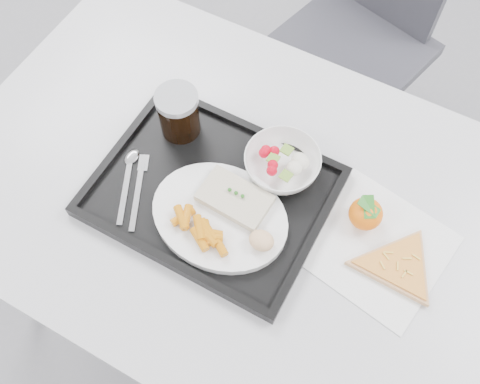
{
  "coord_description": "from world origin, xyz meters",
  "views": [
    {
      "loc": [
        0.25,
        -0.14,
        1.7
      ],
      "look_at": [
        0.01,
        0.29,
        0.77
      ],
      "focal_mm": 40.0,
      "sensor_mm": 36.0,
      "label": 1
    }
  ],
  "objects_px": {
    "table": "(238,206)",
    "tray": "(212,192)",
    "chair": "(363,13)",
    "dinner_plate": "(220,216)",
    "tangerine": "(366,214)",
    "salad_bowl": "(282,164)",
    "cola_glass": "(179,112)",
    "pizza_slice": "(398,266)"
  },
  "relations": [
    {
      "from": "table",
      "to": "tray",
      "type": "xyz_separation_m",
      "value": [
        -0.04,
        -0.03,
        0.08
      ]
    },
    {
      "from": "chair",
      "to": "dinner_plate",
      "type": "bearing_deg",
      "value": -88.8
    },
    {
      "from": "tangerine",
      "to": "dinner_plate",
      "type": "bearing_deg",
      "value": -151.29
    },
    {
      "from": "salad_bowl",
      "to": "chair",
      "type": "bearing_deg",
      "value": 95.76
    },
    {
      "from": "cola_glass",
      "to": "tangerine",
      "type": "height_order",
      "value": "cola_glass"
    },
    {
      "from": "tray",
      "to": "salad_bowl",
      "type": "bearing_deg",
      "value": 48.09
    },
    {
      "from": "chair",
      "to": "tray",
      "type": "bearing_deg",
      "value": -91.71
    },
    {
      "from": "chair",
      "to": "tangerine",
      "type": "distance_m",
      "value": 0.83
    },
    {
      "from": "chair",
      "to": "dinner_plate",
      "type": "height_order",
      "value": "chair"
    },
    {
      "from": "table",
      "to": "pizza_slice",
      "type": "distance_m",
      "value": 0.35
    },
    {
      "from": "salad_bowl",
      "to": "pizza_slice",
      "type": "bearing_deg",
      "value": -15.64
    },
    {
      "from": "tray",
      "to": "cola_glass",
      "type": "relative_size",
      "value": 4.17
    },
    {
      "from": "salad_bowl",
      "to": "cola_glass",
      "type": "bearing_deg",
      "value": -177.16
    },
    {
      "from": "chair",
      "to": "tray",
      "type": "xyz_separation_m",
      "value": [
        -0.03,
        -0.84,
        0.22
      ]
    },
    {
      "from": "chair",
      "to": "pizza_slice",
      "type": "distance_m",
      "value": 0.91
    },
    {
      "from": "salad_bowl",
      "to": "pizza_slice",
      "type": "xyz_separation_m",
      "value": [
        0.28,
        -0.08,
        -0.03
      ]
    },
    {
      "from": "dinner_plate",
      "to": "salad_bowl",
      "type": "relative_size",
      "value": 1.78
    },
    {
      "from": "tray",
      "to": "tangerine",
      "type": "height_order",
      "value": "tangerine"
    },
    {
      "from": "table",
      "to": "chair",
      "type": "relative_size",
      "value": 1.29
    },
    {
      "from": "chair",
      "to": "cola_glass",
      "type": "distance_m",
      "value": 0.81
    },
    {
      "from": "tray",
      "to": "dinner_plate",
      "type": "distance_m",
      "value": 0.06
    },
    {
      "from": "table",
      "to": "tray",
      "type": "relative_size",
      "value": 2.67
    },
    {
      "from": "dinner_plate",
      "to": "tangerine",
      "type": "height_order",
      "value": "tangerine"
    },
    {
      "from": "pizza_slice",
      "to": "chair",
      "type": "bearing_deg",
      "value": 113.68
    },
    {
      "from": "cola_glass",
      "to": "pizza_slice",
      "type": "height_order",
      "value": "cola_glass"
    },
    {
      "from": "pizza_slice",
      "to": "tray",
      "type": "bearing_deg",
      "value": -175.28
    },
    {
      "from": "tray",
      "to": "pizza_slice",
      "type": "distance_m",
      "value": 0.38
    },
    {
      "from": "tray",
      "to": "cola_glass",
      "type": "distance_m",
      "value": 0.18
    },
    {
      "from": "cola_glass",
      "to": "tangerine",
      "type": "xyz_separation_m",
      "value": [
        0.42,
        -0.01,
        -0.04
      ]
    },
    {
      "from": "dinner_plate",
      "to": "table",
      "type": "bearing_deg",
      "value": 91.14
    },
    {
      "from": "dinner_plate",
      "to": "tray",
      "type": "bearing_deg",
      "value": 134.51
    },
    {
      "from": "dinner_plate",
      "to": "tangerine",
      "type": "distance_m",
      "value": 0.28
    },
    {
      "from": "table",
      "to": "cola_glass",
      "type": "bearing_deg",
      "value": 158.65
    },
    {
      "from": "chair",
      "to": "dinner_plate",
      "type": "distance_m",
      "value": 0.91
    },
    {
      "from": "salad_bowl",
      "to": "cola_glass",
      "type": "xyz_separation_m",
      "value": [
        -0.23,
        -0.01,
        0.03
      ]
    },
    {
      "from": "chair",
      "to": "dinner_plate",
      "type": "relative_size",
      "value": 3.44
    },
    {
      "from": "chair",
      "to": "dinner_plate",
      "type": "xyz_separation_m",
      "value": [
        0.02,
        -0.88,
        0.24
      ]
    },
    {
      "from": "table",
      "to": "tangerine",
      "type": "relative_size",
      "value": 17.1
    },
    {
      "from": "tangerine",
      "to": "pizza_slice",
      "type": "bearing_deg",
      "value": -31.59
    },
    {
      "from": "salad_bowl",
      "to": "table",
      "type": "bearing_deg",
      "value": -125.41
    },
    {
      "from": "tray",
      "to": "dinner_plate",
      "type": "relative_size",
      "value": 1.67
    },
    {
      "from": "table",
      "to": "dinner_plate",
      "type": "xyz_separation_m",
      "value": [
        0.0,
        -0.07,
        0.09
      ]
    }
  ]
}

